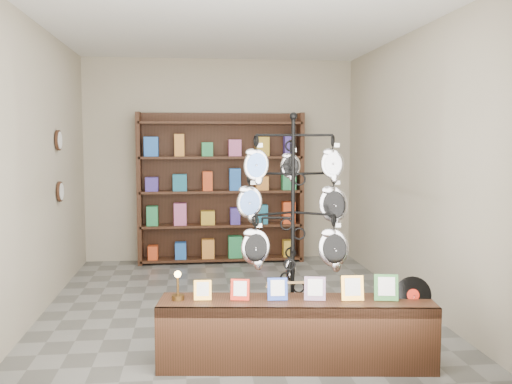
% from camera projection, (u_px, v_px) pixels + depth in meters
% --- Properties ---
extents(ground, '(5.00, 5.00, 0.00)m').
position_uv_depth(ground, '(233.00, 306.00, 6.22)').
color(ground, slate).
rests_on(ground, ground).
extents(room_envelope, '(5.00, 5.00, 5.00)m').
position_uv_depth(room_envelope, '(233.00, 136.00, 6.05)').
color(room_envelope, '#AEA18C').
rests_on(room_envelope, ground).
extents(display_tree, '(1.04, 0.93, 2.04)m').
position_uv_depth(display_tree, '(293.00, 213.00, 4.91)').
color(display_tree, black).
rests_on(display_tree, ground).
extents(front_shelf, '(2.22, 0.72, 0.77)m').
position_uv_depth(front_shelf, '(296.00, 332.00, 4.55)').
color(front_shelf, black).
rests_on(front_shelf, ground).
extents(back_shelving, '(2.42, 0.36, 2.20)m').
position_uv_depth(back_shelving, '(221.00, 193.00, 8.40)').
color(back_shelving, black).
rests_on(back_shelving, ground).
extents(wall_clocks, '(0.03, 0.24, 0.84)m').
position_uv_depth(wall_clocks, '(59.00, 166.00, 6.65)').
color(wall_clocks, black).
rests_on(wall_clocks, ground).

